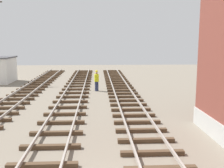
% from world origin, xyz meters
% --- Properties ---
extents(track_worker_foreground, '(0.40, 0.40, 1.87)m').
position_xyz_m(track_worker_foreground, '(-0.73, 17.12, 0.93)').
color(track_worker_foreground, '#262D4C').
rests_on(track_worker_foreground, ground).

